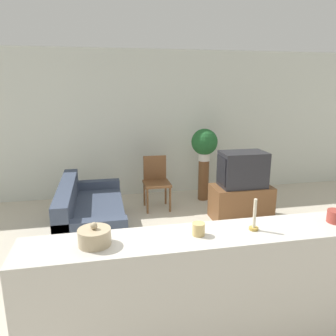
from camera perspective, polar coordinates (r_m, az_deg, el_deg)
The scene contains 13 objects.
ground_plane at distance 3.47m, azimuth 2.23°, elevation -22.40°, with size 14.00×14.00×0.00m, color beige.
wall_back at distance 6.21m, azimuth -5.27°, elevation 7.54°, with size 9.00×0.06×2.70m.
couch at distance 4.83m, azimuth -13.48°, elevation -8.13°, with size 0.87×1.79×0.74m.
tv_stand at distance 5.33m, azimuth 12.57°, elevation -5.86°, with size 0.93×0.51×0.54m.
television at distance 5.16m, azimuth 12.82°, elevation -0.21°, with size 0.70×0.44×0.54m.
wooden_chair at distance 5.61m, azimuth -2.10°, elevation -1.99°, with size 0.44×0.44×0.89m.
plant_stand at distance 6.07m, azimuth 6.19°, elevation -2.10°, with size 0.19×0.19×0.74m.
potted_plant at distance 5.92m, azimuth 6.37°, elevation 4.40°, with size 0.47×0.47×0.58m.
foreground_counter at distance 2.69m, azimuth 5.74°, elevation -21.33°, with size 2.61×0.44×1.02m.
decorative_bowl at distance 2.30m, azimuth -12.68°, elevation -11.59°, with size 0.22×0.22×0.16m.
candle_jar at distance 2.40m, azimuth 5.34°, elevation -10.54°, with size 0.09×0.09×0.09m.
candlestick at distance 2.53m, azimuth 14.79°, elevation -8.74°, with size 0.07×0.07×0.24m.
coffee_tin at distance 2.91m, azimuth 27.25°, elevation -7.50°, with size 0.14×0.14×0.10m.
Camera 1 is at (-0.68, -2.70, 2.08)m, focal length 35.00 mm.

